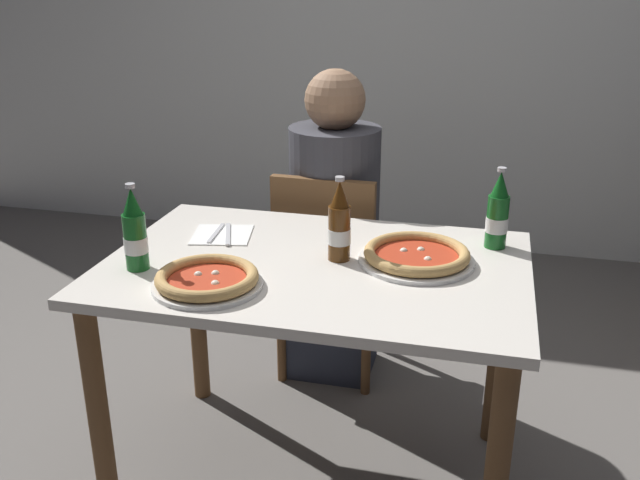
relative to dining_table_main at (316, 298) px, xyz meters
name	(u,v)px	position (x,y,z in m)	size (l,w,h in m)	color
ground_plane	(316,475)	(0.00, 0.00, -0.64)	(8.00, 8.00, 0.00)	slate
back_wall_tiled	(416,16)	(0.00, 2.20, 0.66)	(7.00, 0.10, 2.60)	white
dining_table_main	(316,298)	(0.00, 0.00, 0.00)	(1.20, 0.80, 0.75)	silver
chair_behind_table	(330,264)	(-0.10, 0.61, -0.15)	(0.41, 0.41, 0.85)	brown
diner_seated	(334,235)	(-0.10, 0.66, -0.05)	(0.34, 0.34, 1.21)	#2D3342
pizza_margherita_near	(207,280)	(-0.24, -0.23, 0.14)	(0.29, 0.29, 0.04)	white
pizza_marinara_far	(417,256)	(0.28, 0.07, 0.13)	(0.33, 0.33, 0.04)	white
beer_bottle_left	(339,225)	(0.06, 0.04, 0.22)	(0.07, 0.07, 0.25)	#512D0F
beer_bottle_center	(135,234)	(-0.47, -0.16, 0.22)	(0.07, 0.07, 0.25)	#14591E
beer_bottle_right	(498,214)	(0.49, 0.25, 0.22)	(0.07, 0.07, 0.25)	#14591E
napkin_with_cutlery	(222,235)	(-0.34, 0.14, 0.12)	(0.21, 0.21, 0.01)	white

